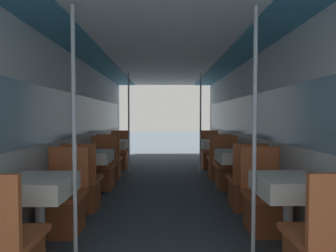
{
  "coord_description": "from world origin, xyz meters",
  "views": [
    {
      "loc": [
        -0.0,
        -1.55,
        1.3
      ],
      "look_at": [
        0.06,
        3.18,
        1.13
      ],
      "focal_mm": 28.0,
      "sensor_mm": 36.0,
      "label": 1
    }
  ],
  "objects_px": {
    "chair_right_far_2": "(210,157)",
    "dining_table_left_2": "(115,146)",
    "dining_table_left_1": "(94,158)",
    "dining_table_right_0": "(289,189)",
    "support_pole_left_0": "(75,134)",
    "chair_right_far_1": "(227,172)",
    "chair_left_near_1": "(83,190)",
    "chair_right_near_2": "(219,165)",
    "support_pole_left_2": "(129,123)",
    "chair_right_far_0": "(266,206)",
    "support_pole_right_0": "(255,134)",
    "chair_left_near_2": "(110,165)",
    "dining_table_right_2": "(215,146)",
    "chair_left_far_2": "(119,157)",
    "chair_right_near_1": "(246,189)",
    "support_pole_right_2": "(201,123)",
    "chair_left_far_0": "(64,207)",
    "dining_table_right_1": "(236,158)",
    "dining_table_left_0": "(40,190)",
    "chair_left_far_1": "(102,173)"
  },
  "relations": [
    {
      "from": "chair_left_far_1",
      "to": "support_pole_right_2",
      "type": "distance_m",
      "value": 2.47
    },
    {
      "from": "dining_table_left_1",
      "to": "dining_table_left_2",
      "type": "bearing_deg",
      "value": 90.0
    },
    {
      "from": "dining_table_right_0",
      "to": "support_pole_left_0",
      "type": "bearing_deg",
      "value": 180.0
    },
    {
      "from": "dining_table_left_2",
      "to": "dining_table_right_1",
      "type": "distance_m",
      "value": 2.89
    },
    {
      "from": "dining_table_left_0",
      "to": "chair_right_far_0",
      "type": "distance_m",
      "value": 2.36
    },
    {
      "from": "chair_right_far_1",
      "to": "chair_right_near_2",
      "type": "relative_size",
      "value": 1.0
    },
    {
      "from": "dining_table_left_0",
      "to": "chair_right_far_0",
      "type": "bearing_deg",
      "value": 13.52
    },
    {
      "from": "support_pole_left_0",
      "to": "chair_left_far_2",
      "type": "height_order",
      "value": "support_pole_left_0"
    },
    {
      "from": "chair_left_far_0",
      "to": "chair_right_far_0",
      "type": "xyz_separation_m",
      "value": [
        2.27,
        0.0,
        0.0
      ]
    },
    {
      "from": "support_pole_left_0",
      "to": "chair_right_far_1",
      "type": "relative_size",
      "value": 2.43
    },
    {
      "from": "chair_left_near_1",
      "to": "chair_right_near_2",
      "type": "distance_m",
      "value": 2.89
    },
    {
      "from": "chair_left_near_2",
      "to": "dining_table_right_2",
      "type": "distance_m",
      "value": 2.36
    },
    {
      "from": "chair_left_near_2",
      "to": "chair_right_far_0",
      "type": "height_order",
      "value": "same"
    },
    {
      "from": "chair_left_far_0",
      "to": "chair_left_near_1",
      "type": "bearing_deg",
      "value": -90.0
    },
    {
      "from": "support_pole_left_2",
      "to": "chair_right_far_0",
      "type": "height_order",
      "value": "support_pole_left_2"
    },
    {
      "from": "chair_left_near_1",
      "to": "support_pole_right_0",
      "type": "xyz_separation_m",
      "value": [
        1.95,
        -1.25,
        0.86
      ]
    },
    {
      "from": "dining_table_left_2",
      "to": "dining_table_right_2",
      "type": "distance_m",
      "value": 2.27
    },
    {
      "from": "chair_right_far_2",
      "to": "dining_table_left_2",
      "type": "bearing_deg",
      "value": 13.52
    },
    {
      "from": "chair_left_far_0",
      "to": "dining_table_right_1",
      "type": "height_order",
      "value": "chair_left_far_0"
    },
    {
      "from": "dining_table_right_0",
      "to": "dining_table_left_1",
      "type": "bearing_deg",
      "value": 141.73
    },
    {
      "from": "chair_left_far_0",
      "to": "support_pole_left_2",
      "type": "distance_m",
      "value": 3.17
    },
    {
      "from": "dining_table_left_2",
      "to": "support_pole_right_0",
      "type": "distance_m",
      "value": 4.11
    },
    {
      "from": "support_pole_left_2",
      "to": "chair_right_far_0",
      "type": "xyz_separation_m",
      "value": [
        1.95,
        -3.04,
        -0.86
      ]
    },
    {
      "from": "dining_table_right_2",
      "to": "chair_right_far_2",
      "type": "distance_m",
      "value": 0.65
    },
    {
      "from": "support_pole_right_2",
      "to": "dining_table_right_0",
      "type": "bearing_deg",
      "value": -84.9
    },
    {
      "from": "support_pole_left_0",
      "to": "chair_right_far_1",
      "type": "bearing_deg",
      "value": 50.15
    },
    {
      "from": "support_pole_left_0",
      "to": "dining_table_left_1",
      "type": "distance_m",
      "value": 1.89
    },
    {
      "from": "dining_table_left_1",
      "to": "dining_table_right_0",
      "type": "bearing_deg",
      "value": -38.27
    },
    {
      "from": "support_pole_left_2",
      "to": "chair_right_near_2",
      "type": "distance_m",
      "value": 2.2
    },
    {
      "from": "chair_left_near_2",
      "to": "support_pole_left_2",
      "type": "distance_m",
      "value": 1.07
    },
    {
      "from": "chair_left_far_2",
      "to": "dining_table_left_2",
      "type": "bearing_deg",
      "value": 90.0
    },
    {
      "from": "support_pole_right_0",
      "to": "dining_table_right_2",
      "type": "distance_m",
      "value": 3.63
    },
    {
      "from": "chair_left_near_1",
      "to": "chair_right_far_1",
      "type": "height_order",
      "value": "same"
    },
    {
      "from": "support_pole_right_0",
      "to": "chair_left_far_0",
      "type": "bearing_deg",
      "value": 164.37
    },
    {
      "from": "dining_table_left_1",
      "to": "chair_right_far_0",
      "type": "relative_size",
      "value": 0.8
    },
    {
      "from": "chair_left_near_1",
      "to": "chair_left_far_1",
      "type": "xyz_separation_m",
      "value": [
        0.0,
        1.09,
        0.0
      ]
    },
    {
      "from": "dining_table_left_0",
      "to": "chair_right_far_2",
      "type": "xyz_separation_m",
      "value": [
        2.27,
        4.13,
        -0.35
      ]
    },
    {
      "from": "dining_table_left_0",
      "to": "dining_table_left_2",
      "type": "relative_size",
      "value": 1.0
    },
    {
      "from": "chair_left_near_1",
      "to": "support_pole_right_0",
      "type": "height_order",
      "value": "support_pole_right_0"
    },
    {
      "from": "chair_right_near_2",
      "to": "chair_right_far_2",
      "type": "relative_size",
      "value": 1.0
    },
    {
      "from": "dining_table_left_1",
      "to": "dining_table_right_0",
      "type": "xyz_separation_m",
      "value": [
        2.27,
        -1.79,
        0.0
      ]
    },
    {
      "from": "support_pole_left_2",
      "to": "chair_right_near_1",
      "type": "relative_size",
      "value": 2.43
    },
    {
      "from": "support_pole_left_0",
      "to": "support_pole_right_0",
      "type": "xyz_separation_m",
      "value": [
        1.63,
        0.0,
        0.0
      ]
    },
    {
      "from": "chair_left_near_1",
      "to": "dining_table_right_2",
      "type": "bearing_deg",
      "value": 45.83
    },
    {
      "from": "dining_table_left_0",
      "to": "chair_right_far_1",
      "type": "relative_size",
      "value": 0.8
    },
    {
      "from": "dining_table_right_1",
      "to": "support_pole_right_2",
      "type": "relative_size",
      "value": 0.33
    },
    {
      "from": "support_pole_left_2",
      "to": "support_pole_right_2",
      "type": "xyz_separation_m",
      "value": [
        1.63,
        0.0,
        0.0
      ]
    },
    {
      "from": "support_pole_left_0",
      "to": "support_pole_left_2",
      "type": "relative_size",
      "value": 1.0
    },
    {
      "from": "dining_table_left_1",
      "to": "dining_table_right_1",
      "type": "distance_m",
      "value": 2.27
    },
    {
      "from": "support_pole_left_0",
      "to": "chair_right_near_1",
      "type": "xyz_separation_m",
      "value": [
        1.95,
        1.25,
        -0.86
      ]
    }
  ]
}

